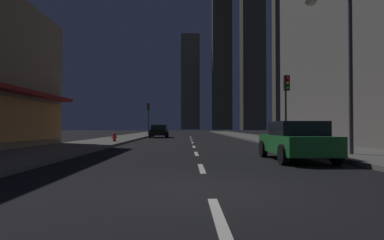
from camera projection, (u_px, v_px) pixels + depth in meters
The scene contains 14 objects.
ground_plane at pixel (191, 138), 38.48m from camera, with size 78.00×136.00×0.10m, color black.
sidewalk_right at pixel (249, 136), 38.60m from camera, with size 4.00×76.00×0.15m, color #605E59.
sidewalk_left at pixel (131, 137), 38.37m from camera, with size 4.00×76.00×0.15m, color #605E59.
lane_marking_center at pixel (193, 144), 22.69m from camera, with size 0.16×38.60×0.01m.
skyscraper_distant_tall at pixel (190, 82), 145.32m from camera, with size 8.17×8.01×42.08m, color #625D4A.
skyscraper_distant_mid at pixel (222, 38), 135.91m from camera, with size 7.93×6.40×76.99m, color #464234.
skyscraper_distant_short at pixel (252, 50), 120.37m from camera, with size 8.32×7.70×59.44m, color #4F4B3B.
skyscraper_distant_slender at pixel (280, 50), 145.59m from camera, with size 6.16×5.99×71.60m, color #645F4B.
car_parked_near at pixel (296, 141), 11.99m from camera, with size 1.98×4.24×1.45m.
car_parked_far at pixel (159, 131), 36.91m from camera, with size 1.98×4.24×1.45m.
fire_hydrant_far_left at pixel (114, 137), 24.43m from camera, with size 0.42×0.30×0.65m.
traffic_light_near_right at pixel (286, 94), 19.34m from camera, with size 0.32×0.48×4.20m.
traffic_light_far_left at pixel (148, 112), 42.60m from camera, with size 0.32×0.48×4.20m.
street_lamp_right at pixel (330, 33), 13.15m from camera, with size 1.96×0.56×6.58m.
Camera 1 is at (-0.44, -6.51, 1.26)m, focal length 30.37 mm.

